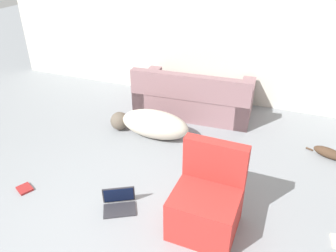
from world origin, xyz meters
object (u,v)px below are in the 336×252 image
(couch, at_px, (194,98))
(side_chair, at_px, (207,203))
(laptop_open, at_px, (119,201))
(cat, at_px, (331,154))
(book_red, at_px, (25,189))
(dog, at_px, (151,124))

(couch, height_order, side_chair, side_chair)
(laptop_open, height_order, side_chair, side_chair)
(cat, relative_size, book_red, 2.57)
(couch, height_order, cat, couch)
(cat, relative_size, laptop_open, 1.33)
(laptop_open, height_order, book_red, laptop_open)
(couch, bearing_deg, laptop_open, 84.52)
(cat, bearing_deg, book_red, -126.98)
(laptop_open, bearing_deg, couch, 58.20)
(dog, distance_m, side_chair, 1.80)
(laptop_open, distance_m, book_red, 1.14)
(side_chair, bearing_deg, laptop_open, -173.98)
(cat, height_order, laptop_open, laptop_open)
(dog, relative_size, side_chair, 1.68)
(cat, distance_m, side_chair, 2.08)
(side_chair, bearing_deg, cat, 55.85)
(couch, xyz_separation_m, cat, (2.04, -0.60, -0.19))
(book_red, relative_size, side_chair, 0.25)
(cat, bearing_deg, laptop_open, -117.83)
(book_red, bearing_deg, couch, 64.22)
(book_red, bearing_deg, dog, 61.27)
(couch, distance_m, cat, 2.13)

